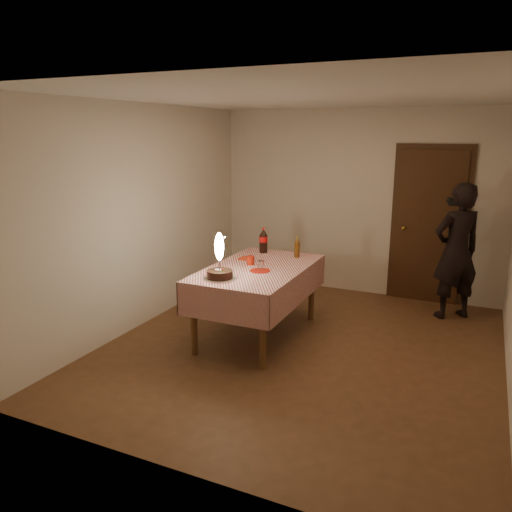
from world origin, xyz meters
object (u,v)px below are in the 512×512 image
red_plate (260,271)px  red_cup (251,260)px  amber_bottle_right (297,248)px  photographer (456,251)px  dining_table (258,276)px  clear_cup (261,265)px  cola_bottle (263,240)px  birthday_cake (220,267)px

red_plate → red_cup: (-0.21, 0.20, 0.05)m
amber_bottle_right → photographer: photographer is taller
dining_table → photographer: size_ratio=1.02×
dining_table → clear_cup: (0.06, -0.05, 0.15)m
clear_cup → cola_bottle: cola_bottle is taller
red_cup → cola_bottle: bearing=100.0°
cola_bottle → red_cup: bearing=-80.0°
clear_cup → amber_bottle_right: bearing=74.8°
clear_cup → amber_bottle_right: amber_bottle_right is taller
birthday_cake → cola_bottle: 1.23m
clear_cup → cola_bottle: (-0.29, 0.71, 0.11)m
amber_bottle_right → cola_bottle: bearing=173.4°
dining_table → red_plate: size_ratio=7.82×
red_cup → amber_bottle_right: amber_bottle_right is taller
photographer → red_cup: bearing=-144.4°
red_plate → photographer: bearing=42.0°
birthday_cake → red_cup: size_ratio=4.80×
dining_table → photographer: (1.97, 1.56, 0.14)m
red_plate → red_cup: size_ratio=2.20×
cola_bottle → clear_cup: bearing=-68.1°
birthday_cake → red_cup: bearing=85.4°
red_plate → clear_cup: bearing=108.4°
dining_table → clear_cup: size_ratio=19.11×
red_cup → clear_cup: bearing=-32.6°
dining_table → birthday_cake: bearing=-106.9°
amber_bottle_right → photographer: size_ratio=0.15×
red_cup → birthday_cake: bearing=-94.6°
birthday_cake → amber_bottle_right: size_ratio=1.88×
red_plate → cola_bottle: bearing=111.5°
red_cup → cola_bottle: 0.61m
clear_cup → cola_bottle: size_ratio=0.28×
birthday_cake → clear_cup: (0.23, 0.51, -0.08)m
clear_cup → photographer: (1.91, 1.61, -0.01)m
red_plate → clear_cup: size_ratio=2.44×
red_cup → clear_cup: 0.21m
birthday_cake → amber_bottle_right: bearing=70.8°
cola_bottle → photographer: size_ratio=0.19×
red_cup → photographer: photographer is taller
cola_bottle → photographer: (2.19, 0.90, -0.12)m
red_cup → amber_bottle_right: (0.36, 0.54, 0.07)m
dining_table → red_cup: size_ratio=17.20×
photographer → cola_bottle: bearing=-157.7°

